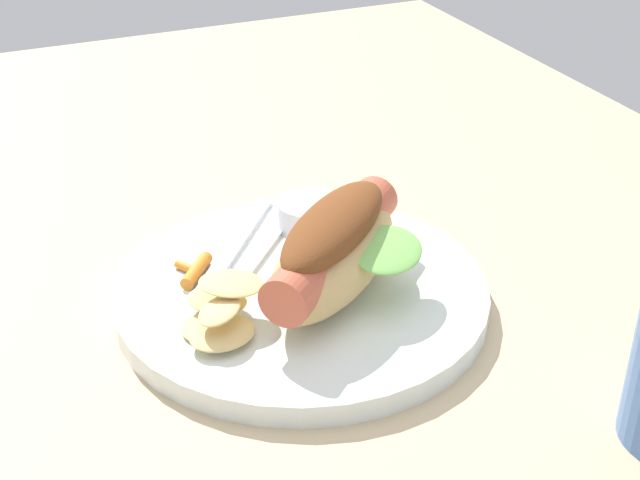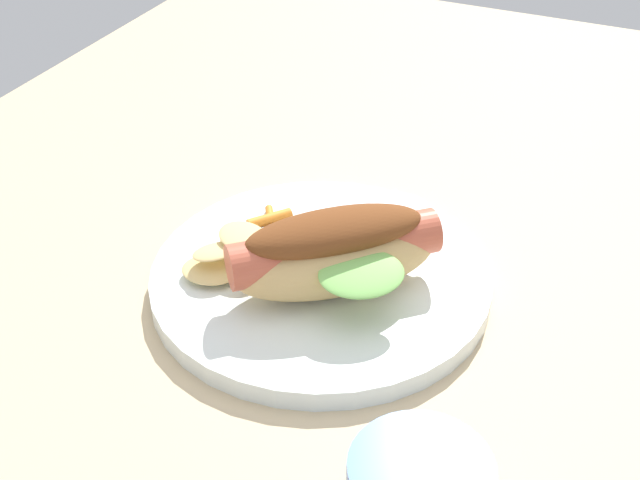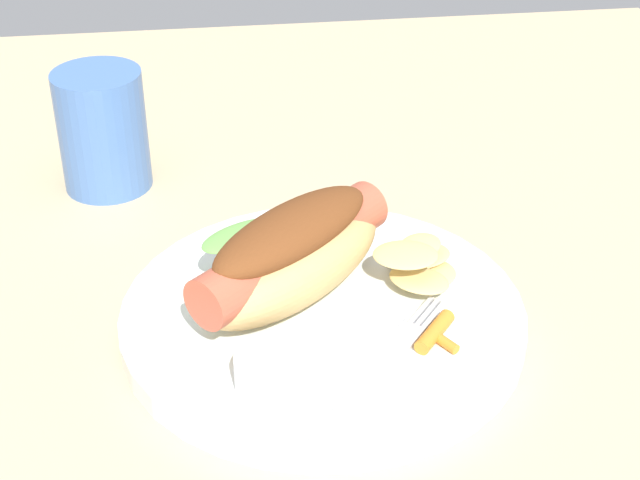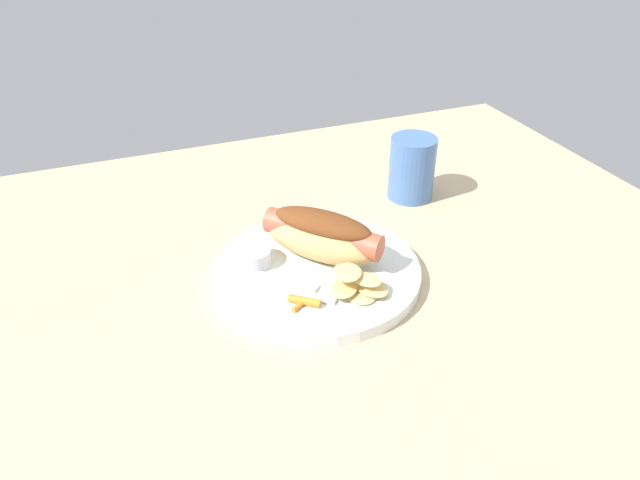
% 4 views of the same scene
% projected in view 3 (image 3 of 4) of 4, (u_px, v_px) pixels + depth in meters
% --- Properties ---
extents(ground_plane, '(1.20, 0.90, 0.02)m').
position_uv_depth(ground_plane, '(331.00, 378.00, 0.60)').
color(ground_plane, tan).
extents(plate, '(0.26, 0.26, 0.02)m').
position_uv_depth(plate, '(316.00, 318.00, 0.62)').
color(plate, white).
rests_on(plate, ground_plane).
extents(hot_dog, '(0.15, 0.15, 0.06)m').
position_uv_depth(hot_dog, '(291.00, 254.00, 0.61)').
color(hot_dog, tan).
rests_on(hot_dog, plate).
extents(sauce_ramekin, '(0.05, 0.05, 0.02)m').
position_uv_depth(sauce_ramekin, '(277.00, 373.00, 0.55)').
color(sauce_ramekin, white).
rests_on(sauce_ramekin, plate).
extents(fork, '(0.13, 0.10, 0.00)m').
position_uv_depth(fork, '(381.00, 369.00, 0.57)').
color(fork, silver).
rests_on(fork, plate).
extents(knife, '(0.11, 0.10, 0.00)m').
position_uv_depth(knife, '(344.00, 371.00, 0.57)').
color(knife, silver).
rests_on(knife, plate).
extents(chips_pile, '(0.08, 0.07, 0.03)m').
position_uv_depth(chips_pile, '(418.00, 262.00, 0.64)').
color(chips_pile, '#DEC078').
rests_on(chips_pile, plate).
extents(carrot_garnish, '(0.04, 0.03, 0.01)m').
position_uv_depth(carrot_garnish, '(436.00, 331.00, 0.59)').
color(carrot_garnish, orange).
rests_on(carrot_garnish, plate).
extents(drinking_cup, '(0.07, 0.07, 0.10)m').
position_uv_depth(drinking_cup, '(103.00, 130.00, 0.76)').
color(drinking_cup, '#4770B2').
rests_on(drinking_cup, ground_plane).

